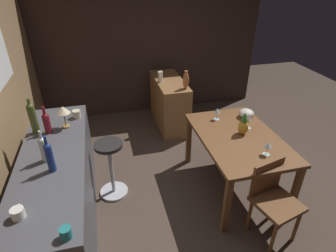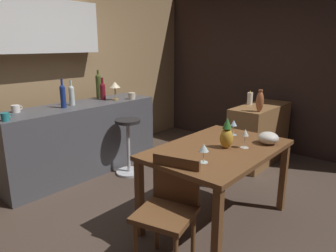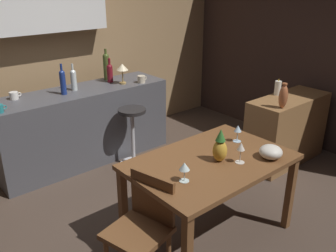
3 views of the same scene
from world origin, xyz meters
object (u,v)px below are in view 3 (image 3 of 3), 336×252
at_px(dining_table, 210,169).
at_px(counter_lamp, 122,68).
at_px(pillar_candle_tall, 278,88).
at_px(wine_glass_left, 241,148).
at_px(cup_white, 14,96).
at_px(sideboard_cabinet, 286,130).
at_px(chair_near_window, 143,225).
at_px(fruit_bowl, 271,152).
at_px(wine_glass_center, 184,167).
at_px(wine_bottle_olive, 106,65).
at_px(bar_stool, 133,136).
at_px(wine_glass_right, 238,130).
at_px(pineapple_centerpiece, 220,147).
at_px(wine_bottle_clear, 73,79).
at_px(cup_cream, 141,79).
at_px(vase_copper, 283,96).
at_px(wine_bottle_cobalt, 63,81).

height_order(dining_table, counter_lamp, counter_lamp).
bearing_deg(pillar_candle_tall, wine_glass_left, -155.05).
bearing_deg(cup_white, pillar_candle_tall, -32.18).
xyz_separation_m(sideboard_cabinet, chair_near_window, (-2.45, -0.41, 0.06)).
relative_size(sideboard_cabinet, fruit_bowl, 5.82).
bearing_deg(wine_glass_center, wine_glass_left, -8.08).
distance_m(dining_table, wine_glass_center, 0.46).
xyz_separation_m(dining_table, wine_bottle_olive, (0.36, 2.18, 0.43)).
bearing_deg(wine_glass_center, wine_bottle_olive, 71.80).
xyz_separation_m(bar_stool, wine_glass_center, (-0.63, -1.57, 0.47)).
xyz_separation_m(wine_glass_right, fruit_bowl, (-0.04, -0.39, -0.06)).
bearing_deg(fruit_bowl, cup_white, 116.85).
bearing_deg(sideboard_cabinet, dining_table, -167.61).
xyz_separation_m(wine_glass_left, cup_white, (-0.97, 2.31, 0.07)).
height_order(pineapple_centerpiece, pillar_candle_tall, pineapple_centerpiece).
relative_size(wine_glass_right, counter_lamp, 0.63).
distance_m(wine_bottle_clear, wine_bottle_olive, 0.56).
distance_m(bar_stool, wine_bottle_olive, 1.00).
relative_size(fruit_bowl, wine_bottle_olive, 0.48).
bearing_deg(chair_near_window, counter_lamp, 59.54).
bearing_deg(fruit_bowl, dining_table, 143.14).
bearing_deg(counter_lamp, cup_cream, -27.76).
bearing_deg(cup_white, cup_cream, -13.58).
bearing_deg(vase_copper, cup_cream, 115.00).
xyz_separation_m(chair_near_window, wine_glass_left, (0.87, -0.15, 0.40)).
bearing_deg(cup_cream, wine_bottle_clear, 162.94).
relative_size(wine_glass_right, vase_copper, 0.57).
bearing_deg(vase_copper, wine_bottle_clear, 130.13).
bearing_deg(cup_white, wine_glass_left, -67.16).
relative_size(dining_table, wine_glass_left, 7.66).
relative_size(wine_glass_right, pineapple_centerpiece, 0.56).
xyz_separation_m(dining_table, pineapple_centerpiece, (0.04, -0.06, 0.20)).
height_order(sideboard_cabinet, wine_glass_center, wine_glass_center).
height_order(dining_table, cup_white, cup_white).
bearing_deg(wine_bottle_olive, wine_bottle_cobalt, -161.77).
bearing_deg(wine_glass_center, cup_cream, 62.02).
height_order(dining_table, wine_bottle_olive, wine_bottle_olive).
bearing_deg(wine_bottle_olive, wine_glass_right, -87.80).
height_order(wine_bottle_cobalt, cup_white, wine_bottle_cobalt).
bearing_deg(fruit_bowl, wine_bottle_cobalt, 108.16).
bearing_deg(wine_glass_center, wine_bottle_clear, 84.23).
bearing_deg(wine_bottle_olive, pillar_candle_tall, -50.91).
bearing_deg(bar_stool, wine_bottle_clear, 126.91).
bearing_deg(wine_glass_left, chair_near_window, 170.28).
relative_size(dining_table, wine_glass_right, 8.56).
bearing_deg(wine_bottle_cobalt, pillar_candle_tall, -34.76).
bearing_deg(cup_white, wine_glass_center, -78.93).
distance_m(bar_stool, wine_bottle_clear, 0.95).
relative_size(wine_bottle_cobalt, counter_lamp, 1.38).
xyz_separation_m(dining_table, pillar_candle_tall, (1.69, 0.54, 0.25)).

